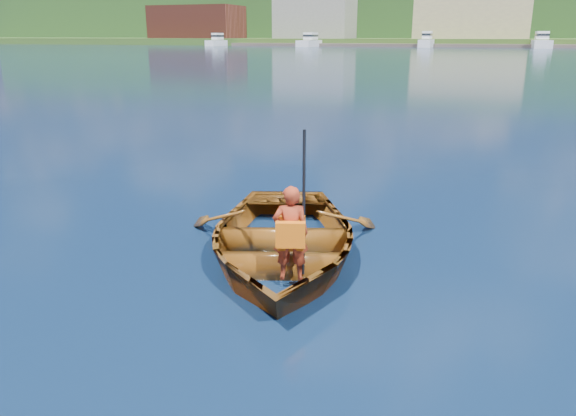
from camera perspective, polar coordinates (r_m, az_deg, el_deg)
ground at (r=6.77m, az=8.81°, el=-8.21°), size 600.00×600.00×0.00m
rowboat at (r=7.51m, az=-0.73°, el=-3.15°), size 4.02×4.78×0.85m
child_paddler at (r=6.52m, az=0.29°, el=-2.56°), size 0.48×0.43×1.76m
shoreline at (r=242.77m, az=20.02°, el=17.92°), size 400.00×140.00×22.00m
dock at (r=154.35m, az=23.60°, el=14.85°), size 160.03×5.25×0.80m
waterfront_buildings at (r=171.34m, az=17.20°, el=18.04°), size 202.00×16.00×14.00m
marina_yachts at (r=149.40m, az=20.77°, el=15.48°), size 147.60×13.95×4.11m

